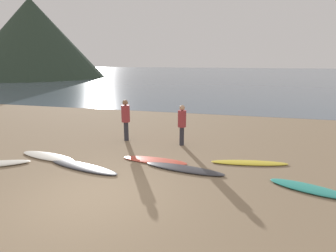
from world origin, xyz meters
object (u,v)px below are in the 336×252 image
at_px(person_0, 126,117).
at_px(person_1, 182,122).
at_px(surfboard_4, 184,169).
at_px(surfboard_6, 309,188).
at_px(surfboard_2, 83,167).
at_px(surfboard_3, 155,160).
at_px(surfboard_1, 48,156).
at_px(surfboard_5, 249,163).

bearing_deg(person_0, person_1, -135.09).
distance_m(surfboard_4, person_1, 2.63).
bearing_deg(surfboard_6, surfboard_4, -168.02).
relative_size(surfboard_2, surfboard_3, 1.20).
bearing_deg(surfboard_2, surfboard_1, 175.04).
xyz_separation_m(surfboard_6, person_1, (-3.92, 2.89, 0.89)).
distance_m(surfboard_6, person_0, 6.97).
height_order(surfboard_1, surfboard_2, surfboard_1).
height_order(surfboard_2, person_0, person_0).
distance_m(person_0, person_1, 2.34).
bearing_deg(surfboard_4, person_0, 148.19).
relative_size(surfboard_1, surfboard_5, 0.94).
height_order(surfboard_4, surfboard_6, same).
bearing_deg(surfboard_1, surfboard_5, 20.32).
height_order(person_0, person_1, person_0).
distance_m(surfboard_2, surfboard_3, 2.26).
relative_size(surfboard_5, person_1, 1.54).
relative_size(surfboard_1, person_1, 1.44).
relative_size(surfboard_1, surfboard_3, 1.04).
relative_size(surfboard_2, person_0, 1.57).
relative_size(surfboard_3, person_1, 1.39).
distance_m(surfboard_2, surfboard_4, 3.11).
bearing_deg(surfboard_4, surfboard_2, -159.88).
xyz_separation_m(surfboard_1, surfboard_2, (1.66, -0.53, -0.00)).
bearing_deg(person_1, person_0, -117.51).
xyz_separation_m(person_0, person_1, (2.33, -0.06, -0.06)).
relative_size(surfboard_6, person_0, 1.14).
height_order(surfboard_2, surfboard_5, surfboard_2).
height_order(surfboard_1, person_0, person_0).
relative_size(surfboard_2, surfboard_5, 1.09).
bearing_deg(surfboard_2, surfboard_5, 31.15).
bearing_deg(surfboard_1, surfboard_3, 19.54).
bearing_deg(surfboard_6, person_0, 174.86).
distance_m(surfboard_4, person_0, 3.93).
relative_size(surfboard_3, surfboard_6, 1.15).
bearing_deg(surfboard_4, surfboard_5, 36.42).
relative_size(surfboard_1, person_0, 1.35).
xyz_separation_m(surfboard_4, surfboard_5, (1.92, 1.02, -0.01)).
relative_size(surfboard_4, surfboard_5, 1.03).
relative_size(surfboard_5, surfboard_6, 1.27).
bearing_deg(person_1, surfboard_6, 27.60).
distance_m(surfboard_1, person_1, 4.91).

